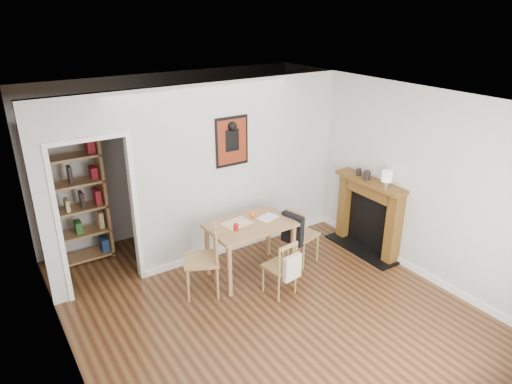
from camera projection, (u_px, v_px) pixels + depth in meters
ground at (260, 301)px, 5.89m from camera, size 5.20×5.20×0.00m
room_shell at (214, 175)px, 6.48m from camera, size 5.20×5.20×5.20m
dining_table at (250, 230)px, 6.24m from camera, size 1.15×0.73×0.79m
chair_left at (201, 260)px, 5.89m from camera, size 0.65×0.65×0.97m
chair_right at (301, 234)px, 6.64m from camera, size 0.57×0.52×0.87m
chair_front at (280, 267)px, 5.92m from camera, size 0.44×0.48×0.78m
bookshelf at (73, 197)px, 6.48m from camera, size 0.87×0.35×2.06m
fireplace at (369, 213)px, 6.93m from camera, size 0.45×1.25×1.16m
red_glass at (236, 227)px, 6.01m from camera, size 0.07×0.07×0.09m
orange_fruit at (252, 215)px, 6.38m from camera, size 0.07×0.07×0.07m
placemat at (237, 223)px, 6.21m from camera, size 0.42×0.34×0.00m
notebook at (268, 217)px, 6.37m from camera, size 0.31×0.27×0.01m
mantel_lamp at (387, 177)px, 6.38m from camera, size 0.15×0.15×0.24m
ceramic_jar_a at (367, 175)px, 6.70m from camera, size 0.11×0.11×0.13m
ceramic_jar_b at (359, 172)px, 6.87m from camera, size 0.08×0.08×0.10m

